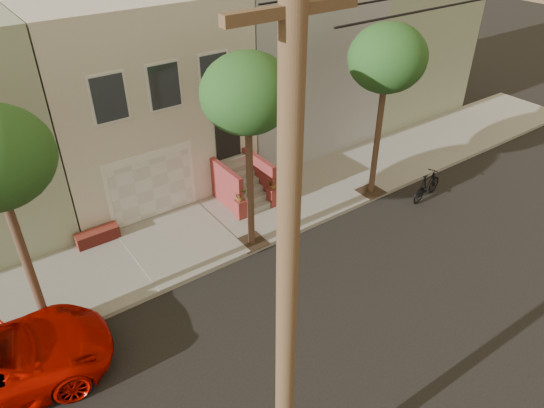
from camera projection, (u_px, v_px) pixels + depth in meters
ground at (301, 331)px, 13.50m from camera, size 90.00×90.00×0.00m
sidewalk at (204, 233)px, 17.10m from camera, size 40.00×3.70×0.15m
house_row at (122, 84)px, 19.12m from camera, size 33.10×11.70×7.00m
tree_mid at (247, 95)px, 13.77m from camera, size 2.70×2.57×6.30m
tree_right at (387, 59)px, 16.45m from camera, size 2.70×2.57×6.30m
motorcycle at (427, 186)px, 18.84m from camera, size 1.87×0.83×1.09m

